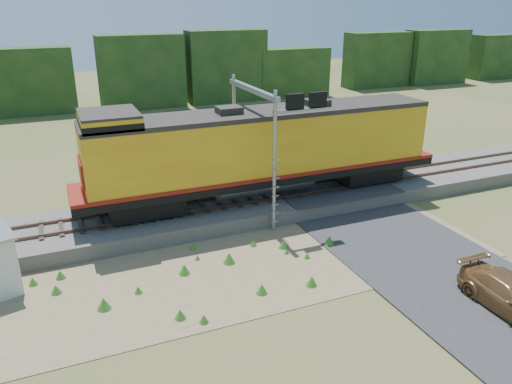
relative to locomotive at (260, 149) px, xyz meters
name	(u,v)px	position (x,y,z in m)	size (l,w,h in m)	color
ground	(262,267)	(-2.47, -6.00, -3.59)	(140.00, 140.00, 0.00)	#475123
ballast	(219,210)	(-2.47, 0.00, -3.19)	(70.00, 5.00, 0.80)	slate
rails	(219,202)	(-2.47, 0.00, -2.71)	(70.00, 1.54, 0.16)	brown
dirt_shoulder	(216,270)	(-4.47, -5.50, -3.58)	(26.00, 8.00, 0.03)	#8C7754
road	(382,232)	(4.53, -5.26, -3.51)	(7.00, 66.00, 0.86)	#38383A
tree_line_north	(122,79)	(-2.47, 32.00, -0.52)	(130.00, 3.00, 6.50)	#183513
weed_clumps	(186,282)	(-5.97, -5.90, -3.59)	(15.00, 6.20, 0.56)	#347320
locomotive	(260,149)	(0.00, 0.00, 0.00)	(20.70, 3.16, 5.34)	black
signal_gantry	(264,119)	(-0.08, -0.67, 1.84)	(2.88, 6.20, 7.26)	gray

